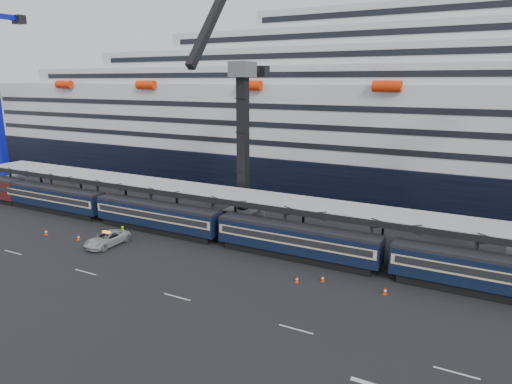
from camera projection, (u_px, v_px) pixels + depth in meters
ground at (336, 313)px, 39.38m from camera, size 260.00×260.00×0.00m
lane_markings at (425, 375)px, 31.15m from camera, size 111.00×4.27×0.02m
train at (325, 245)px, 49.55m from camera, size 133.05×3.00×4.05m
canopy at (379, 214)px, 50.12m from camera, size 130.00×6.25×5.53m
cruise_ship at (421, 125)px, 76.32m from camera, size 214.09×28.84×34.00m
crane_dark_near at (241, 139)px, 61.63m from camera, size 4.50×17.75×35.08m
pickup_truck at (107, 239)px, 55.47m from camera, size 2.77×5.94×1.65m
worker at (123, 233)px, 57.64m from camera, size 0.76×0.71×1.74m
traffic_cone_a at (46, 232)px, 59.36m from camera, size 0.41×0.41×0.83m
traffic_cone_b at (79, 237)px, 57.40m from camera, size 0.38×0.38×0.76m
traffic_cone_c at (297, 279)px, 45.33m from camera, size 0.35×0.35×0.70m
traffic_cone_d at (323, 278)px, 45.54m from camera, size 0.35×0.35×0.70m
traffic_cone_e at (385, 291)px, 42.83m from camera, size 0.36×0.36×0.73m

